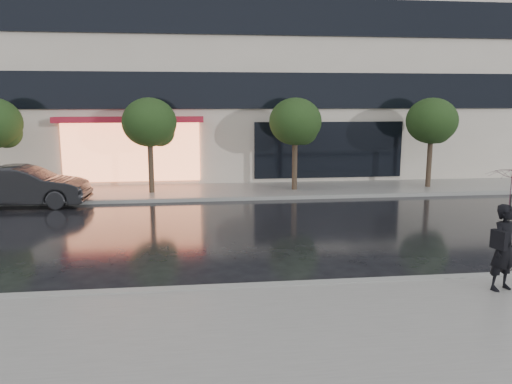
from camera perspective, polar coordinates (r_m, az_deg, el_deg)
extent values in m
plane|color=black|center=(11.41, -0.80, -9.40)|extent=(120.00, 120.00, 0.00)
cube|color=slate|center=(8.42, 1.60, -16.47)|extent=(60.00, 4.50, 0.12)
cube|color=slate|center=(21.30, -3.68, 0.11)|extent=(60.00, 3.50, 0.12)
cube|color=gray|center=(10.46, -0.22, -10.88)|extent=(60.00, 0.25, 0.14)
cube|color=gray|center=(19.58, -3.40, -0.78)|extent=(60.00, 0.25, 0.14)
cube|color=beige|center=(29.15, -4.79, 20.53)|extent=(30.00, 12.00, 18.00)
cube|color=black|center=(22.65, -4.04, 11.49)|extent=(28.00, 0.12, 1.60)
cube|color=black|center=(22.93, -4.15, 19.51)|extent=(28.00, 0.12, 1.60)
cube|color=#FF8C59|center=(22.90, -14.03, 4.43)|extent=(6.00, 0.10, 2.60)
cube|color=#A91A2D|center=(22.47, -14.30, 8.02)|extent=(6.40, 0.70, 0.25)
cube|color=black|center=(23.54, 8.33, 4.79)|extent=(7.00, 0.10, 2.60)
sphere|color=black|center=(22.22, -26.62, 6.06)|extent=(1.20, 1.20, 1.20)
cylinder|color=#33261C|center=(20.95, -11.90, 2.61)|extent=(0.22, 0.22, 2.20)
ellipsoid|color=black|center=(20.78, -12.10, 7.80)|extent=(2.20, 2.20, 1.98)
sphere|color=black|center=(20.97, -10.91, 6.77)|extent=(1.20, 1.20, 1.20)
cylinder|color=#33261C|center=(21.26, 4.44, 2.92)|extent=(0.22, 0.22, 2.20)
ellipsoid|color=black|center=(21.10, 4.51, 8.04)|extent=(2.20, 2.20, 1.98)
sphere|color=black|center=(21.40, 5.45, 6.98)|extent=(1.20, 1.20, 1.20)
cylinder|color=#33261C|center=(23.18, 19.17, 2.99)|extent=(0.22, 0.22, 2.20)
ellipsoid|color=black|center=(23.03, 19.45, 7.68)|extent=(2.20, 2.20, 1.98)
sphere|color=black|center=(23.41, 20.06, 6.70)|extent=(1.20, 1.20, 1.20)
imported|color=black|center=(20.25, -24.94, 0.60)|extent=(4.63, 1.76, 1.51)
imported|color=black|center=(11.11, 26.52, -5.71)|extent=(0.74, 0.60, 1.74)
imported|color=#31091C|center=(10.92, 27.20, 0.16)|extent=(1.26, 1.28, 0.91)
cylinder|color=black|center=(11.01, 26.98, -2.46)|extent=(0.02, 0.02, 0.87)
cube|color=black|center=(10.83, 26.02, -4.93)|extent=(0.22, 0.35, 0.37)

